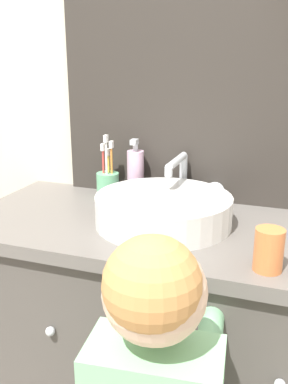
{
  "coord_description": "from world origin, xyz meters",
  "views": [
    {
      "loc": [
        0.25,
        -0.68,
        1.22
      ],
      "look_at": [
        -0.09,
        0.3,
        0.9
      ],
      "focal_mm": 40.0,
      "sensor_mm": 36.0,
      "label": 1
    }
  ],
  "objects_px": {
    "toothbrush_holder": "(108,182)",
    "sink_basin": "(165,208)",
    "drinking_cup": "(269,250)",
    "soap_dispenser": "(136,174)"
  },
  "relations": [
    {
      "from": "sink_basin",
      "to": "drinking_cup",
      "type": "height_order",
      "value": "sink_basin"
    },
    {
      "from": "soap_dispenser",
      "to": "drinking_cup",
      "type": "xyz_separation_m",
      "value": [
        0.43,
        -0.37,
        -0.03
      ]
    },
    {
      "from": "sink_basin",
      "to": "drinking_cup",
      "type": "distance_m",
      "value": 0.34
    },
    {
      "from": "soap_dispenser",
      "to": "drinking_cup",
      "type": "bearing_deg",
      "value": -40.44
    },
    {
      "from": "drinking_cup",
      "to": "sink_basin",
      "type": "bearing_deg",
      "value": 146.46
    },
    {
      "from": "toothbrush_holder",
      "to": "sink_basin",
      "type": "bearing_deg",
      "value": -34.15
    },
    {
      "from": "toothbrush_holder",
      "to": "soap_dispenser",
      "type": "relative_size",
      "value": 1.06
    },
    {
      "from": "drinking_cup",
      "to": "toothbrush_holder",
      "type": "bearing_deg",
      "value": 146.18
    },
    {
      "from": "sink_basin",
      "to": "toothbrush_holder",
      "type": "relative_size",
      "value": 2.08
    },
    {
      "from": "sink_basin",
      "to": "toothbrush_holder",
      "type": "xyz_separation_m",
      "value": [
        -0.24,
        0.16,
        0.0
      ]
    }
  ]
}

